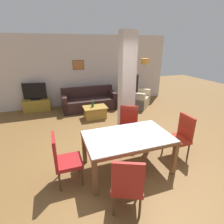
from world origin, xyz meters
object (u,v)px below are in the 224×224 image
(dining_chair_head_right, at_px, (180,135))
(floor_lamp, at_px, (145,66))
(coffee_table, at_px, (95,112))
(sofa, at_px, (89,102))
(bottle, at_px, (93,104))
(standing_person, at_px, (133,88))
(dining_chair_near_left, at_px, (127,183))
(armchair, at_px, (136,99))
(dining_table, at_px, (128,142))
(dining_chair_far_right, at_px, (129,125))
(dining_chair_head_left, at_px, (63,158))
(tv_stand, at_px, (37,105))
(tv_screen, at_px, (35,92))

(dining_chair_head_right, relative_size, floor_lamp, 0.53)
(coffee_table, bearing_deg, sofa, 89.60)
(bottle, bearing_deg, dining_chair_head_right, -64.83)
(standing_person, bearing_deg, bottle, 88.66)
(dining_chair_near_left, distance_m, armchair, 4.88)
(sofa, height_order, floor_lamp, floor_lamp)
(dining_chair_head_right, height_order, floor_lamp, floor_lamp)
(dining_table, xyz_separation_m, floor_lamp, (2.43, 3.82, 0.93))
(standing_person, bearing_deg, dining_chair_far_right, 150.58)
(dining_chair_head_left, bearing_deg, dining_chair_head_right, 90.00)
(dining_chair_head_right, height_order, tv_stand, dining_chair_head_right)
(floor_lamp, bearing_deg, dining_chair_near_left, -120.94)
(standing_person, bearing_deg, tv_stand, 66.17)
(tv_screen, bearing_deg, standing_person, 168.28)
(dining_chair_head_right, relative_size, bottle, 3.97)
(dining_chair_near_left, xyz_separation_m, dining_chair_head_right, (1.66, 0.91, 0.00))
(tv_stand, bearing_deg, dining_chair_head_left, -80.90)
(dining_chair_near_left, xyz_separation_m, floor_lamp, (2.83, 4.73, 1.01))
(dining_table, distance_m, sofa, 3.70)
(dining_chair_far_right, relative_size, dining_chair_head_right, 1.00)
(floor_lamp, bearing_deg, bottle, -156.81)
(dining_chair_far_right, relative_size, dining_chair_near_left, 1.00)
(tv_screen, height_order, standing_person, standing_person)
(dining_chair_head_left, distance_m, bottle, 3.00)
(tv_screen, bearing_deg, bottle, 154.07)
(dining_table, relative_size, tv_stand, 1.74)
(dining_chair_far_right, bearing_deg, dining_chair_head_left, 53.21)
(dining_chair_far_right, relative_size, tv_stand, 1.01)
(dining_chair_far_right, relative_size, armchair, 0.78)
(dining_chair_far_right, relative_size, floor_lamp, 0.53)
(dining_table, height_order, tv_screen, tv_screen)
(armchair, distance_m, floor_lamp, 1.41)
(coffee_table, height_order, tv_screen, tv_screen)
(armchair, relative_size, standing_person, 0.76)
(dining_chair_head_left, xyz_separation_m, sofa, (1.25, 3.68, -0.23))
(coffee_table, relative_size, bottle, 3.19)
(tv_screen, relative_size, floor_lamp, 0.45)
(dining_chair_head_left, bearing_deg, bottle, 156.98)
(floor_lamp, bearing_deg, dining_chair_head_right, -107.08)
(armchair, bearing_deg, bottle, -27.01)
(dining_chair_head_left, height_order, tv_stand, dining_chair_head_left)
(bottle, bearing_deg, standing_person, 0.39)
(tv_screen, relative_size, standing_person, 0.50)
(armchair, relative_size, bottle, 5.11)
(dining_chair_far_right, bearing_deg, tv_stand, -29.44)
(tv_stand, bearing_deg, coffee_table, -35.91)
(dining_chair_near_left, relative_size, bottle, 3.97)
(dining_chair_head_right, relative_size, dining_chair_head_left, 1.00)
(dining_chair_near_left, bearing_deg, dining_chair_head_left, 156.00)
(dining_table, height_order, coffee_table, dining_table)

